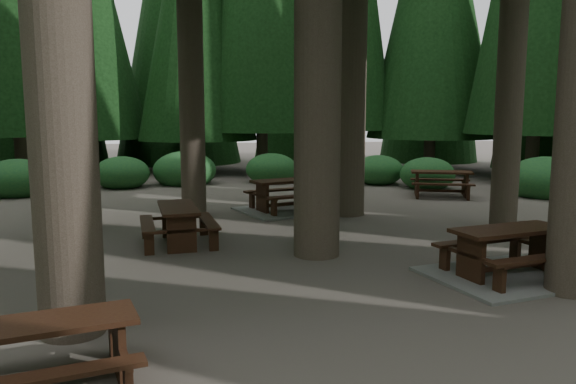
{
  "coord_description": "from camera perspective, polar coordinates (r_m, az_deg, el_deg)",
  "views": [
    {
      "loc": [
        -1.22,
        -9.71,
        2.6
      ],
      "look_at": [
        0.36,
        0.8,
        1.1
      ],
      "focal_mm": 35.0,
      "sensor_mm": 36.0,
      "label": 1
    }
  ],
  "objects": [
    {
      "name": "shrub_ring",
      "position": [
        10.86,
        1.84,
        -3.66
      ],
      "size": [
        23.86,
        24.64,
        1.49
      ],
      "color": "#1D552C",
      "rests_on": "ground"
    },
    {
      "name": "picnic_table_b",
      "position": [
        11.34,
        -11.1,
        -2.71
      ],
      "size": [
        1.66,
        1.96,
        0.78
      ],
      "rotation": [
        0.0,
        0.0,
        1.7
      ],
      "color": "black",
      "rests_on": "ground"
    },
    {
      "name": "picnic_table_d",
      "position": [
        18.17,
        15.32,
        1.21
      ],
      "size": [
        2.24,
        2.01,
        0.8
      ],
      "rotation": [
        0.0,
        0.0,
        -0.33
      ],
      "color": "black",
      "rests_on": "ground"
    },
    {
      "name": "ground",
      "position": [
        10.12,
        -1.35,
        -6.85
      ],
      "size": [
        80.0,
        80.0,
        0.0
      ],
      "primitive_type": "plane",
      "color": "#554C45",
      "rests_on": "ground"
    },
    {
      "name": "picnic_table_a",
      "position": [
        9.61,
        21.47,
        -6.51
      ],
      "size": [
        2.78,
        2.47,
        0.81
      ],
      "rotation": [
        0.0,
        0.0,
        0.24
      ],
      "color": "gray",
      "rests_on": "ground"
    },
    {
      "name": "picnic_table_c",
      "position": [
        14.96,
        0.11,
        -0.81
      ],
      "size": [
        3.07,
        2.81,
        0.85
      ],
      "rotation": [
        0.0,
        0.0,
        0.35
      ],
      "color": "gray",
      "rests_on": "ground"
    },
    {
      "name": "picnic_table_e",
      "position": [
        5.83,
        -23.34,
        -14.09
      ],
      "size": [
        1.91,
        1.69,
        0.7
      ],
      "rotation": [
        0.0,
        0.0,
        0.27
      ],
      "color": "black",
      "rests_on": "ground"
    }
  ]
}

